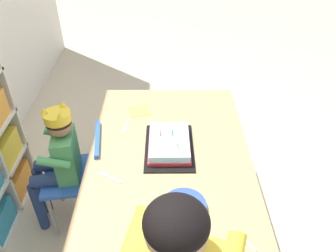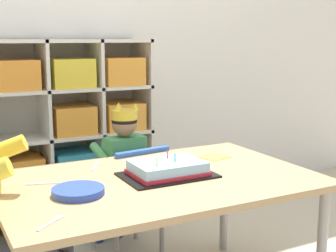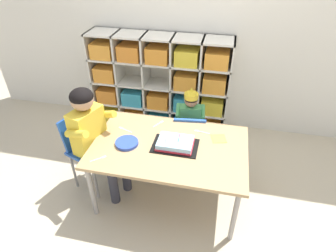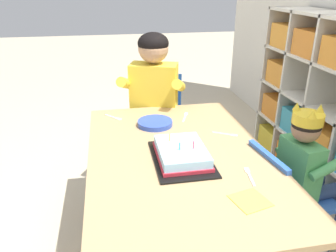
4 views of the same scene
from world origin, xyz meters
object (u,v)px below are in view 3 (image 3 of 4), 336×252
adult_helper_seated (93,132)px  fork_at_table_front_edge (99,159)px  birthday_cake_on_tray (175,144)px  fork_by_napkin (124,129)px  paper_plate_stack (127,143)px  classroom_chair_blue (189,133)px  fork_beside_plate_stack (201,132)px  child_with_crown (190,115)px  fork_near_cake_tray (159,124)px  activity_table (169,150)px  classroom_chair_adult_side (87,145)px

adult_helper_seated → fork_at_table_front_edge: (0.16, -0.25, -0.06)m
birthday_cake_on_tray → fork_by_napkin: (-0.50, 0.14, -0.02)m
adult_helper_seated → paper_plate_stack: adult_helper_seated is taller
classroom_chair_blue → fork_beside_plate_stack: (0.14, -0.26, 0.22)m
child_with_crown → fork_at_table_front_edge: child_with_crown is taller
fork_beside_plate_stack → fork_near_cake_tray: bearing=-177.4°
activity_table → fork_near_cake_tray: (-0.16, 0.29, 0.05)m
paper_plate_stack → fork_by_napkin: (-0.09, 0.19, -0.01)m
activity_table → adult_helper_seated: size_ratio=1.23×
classroom_chair_blue → birthday_cake_on_tray: size_ratio=1.62×
activity_table → fork_at_table_front_edge: (-0.51, -0.28, 0.05)m
classroom_chair_adult_side → fork_at_table_front_edge: 0.42m
fork_beside_plate_stack → paper_plate_stack: bearing=-143.7°
classroom_chair_blue → paper_plate_stack: 0.77m
birthday_cake_on_tray → paper_plate_stack: (-0.41, -0.06, -0.01)m
classroom_chair_adult_side → fork_near_cake_tray: 0.70m
adult_helper_seated → paper_plate_stack: (0.31, -0.03, -0.05)m
fork_beside_plate_stack → activity_table: bearing=-125.0°
adult_helper_seated → fork_by_napkin: 0.28m
activity_table → child_with_crown: (0.09, 0.62, -0.03)m
fork_by_napkin → birthday_cake_on_tray: bearing=5.9°
classroom_chair_blue → fork_near_cake_tray: bearing=32.0°
fork_beside_plate_stack → adult_helper_seated: bearing=-154.0°
fork_at_table_front_edge → fork_near_cake_tray: same height
classroom_chair_blue → activity_table: bearing=71.5°
paper_plate_stack → fork_by_napkin: 0.22m
activity_table → classroom_chair_blue: (0.10, 0.51, -0.17)m
classroom_chair_adult_side → fork_by_napkin: classroom_chair_adult_side is taller
child_with_crown → fork_at_table_front_edge: 1.08m
classroom_chair_blue → classroom_chair_adult_side: bearing=22.2°
fork_near_cake_tray → paper_plate_stack: bearing=2.1°
classroom_chair_blue → adult_helper_seated: bearing=27.8°
child_with_crown → fork_by_napkin: size_ratio=5.86×
child_with_crown → fork_beside_plate_stack: child_with_crown is taller
classroom_chair_blue → paper_plate_stack: bearing=44.0°
fork_by_napkin → classroom_chair_blue: bearing=55.7°
activity_table → fork_near_cake_tray: size_ratio=10.55×
classroom_chair_adult_side → child_with_crown: bearing=-36.4°
fork_by_napkin → paper_plate_stack: bearing=-43.5°
fork_by_napkin → fork_at_table_front_edge: same height
adult_helper_seated → fork_beside_plate_stack: bearing=-54.2°
classroom_chair_blue → birthday_cake_on_tray: birthday_cake_on_tray is taller
fork_by_napkin → fork_near_cake_tray: same height
activity_table → fork_by_napkin: bearing=163.3°
activity_table → classroom_chair_adult_side: bearing=179.4°
paper_plate_stack → fork_at_table_front_edge: paper_plate_stack is taller
adult_helper_seated → fork_at_table_front_edge: 0.30m
fork_beside_plate_stack → fork_near_cake_tray: same height
paper_plate_stack → child_with_crown: bearing=56.8°
birthday_cake_on_tray → fork_by_napkin: bearing=164.7°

